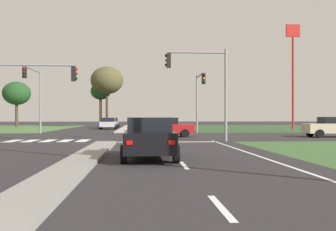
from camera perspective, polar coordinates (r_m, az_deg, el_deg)
name	(u,v)px	position (r m, az deg, el deg)	size (l,w,h in m)	color
ground_plane	(115,137)	(31.79, -7.71, -3.08)	(200.00, 200.00, 0.00)	#282628
grass_verge_far_right	(300,128)	(60.88, 18.69, -1.69)	(35.00, 35.00, 0.01)	#2D4C28
median_island_near	(76,165)	(12.94, -13.33, -7.00)	(1.20, 22.00, 0.14)	gray
median_island_far	(127,127)	(56.74, -6.04, -1.74)	(1.20, 36.00, 0.14)	#ADA89E
lane_dash_near	(221,207)	(7.13, 7.72, -13.15)	(0.14, 2.00, 0.01)	silver
lane_dash_second	(184,165)	(12.98, 2.32, -7.27)	(0.14, 2.00, 0.01)	silver
lane_dash_third	(170,150)	(18.93, 0.34, -5.04)	(0.14, 2.00, 0.01)	silver
lane_dash_fourth	(163,142)	(24.90, -0.69, -3.87)	(0.14, 2.00, 0.01)	silver
edge_line_right	(274,161)	(14.57, 15.24, -6.49)	(0.14, 24.00, 0.01)	silver
stop_bar_near	(168,142)	(24.79, 0.02, -3.89)	(6.40, 0.50, 0.01)	silver
crosswalk_bar_near	(13,141)	(27.85, -21.72, -3.47)	(0.70, 2.80, 0.01)	silver
crosswalk_bar_second	(31,141)	(27.52, -19.44, -3.51)	(0.70, 2.80, 0.01)	silver
crosswalk_bar_third	(48,141)	(27.24, -17.10, -3.55)	(0.70, 2.80, 0.01)	silver
crosswalk_bar_fourth	(66,141)	(27.00, -14.72, -3.58)	(0.70, 2.80, 0.01)	silver
crosswalk_bar_fifth	(83,141)	(26.81, -12.30, -3.61)	(0.70, 2.80, 0.01)	silver
car_black_near	(149,138)	(14.87, -2.75, -3.27)	(2.03, 4.44, 1.58)	black
car_beige_second	(332,127)	(33.38, 22.79, -1.54)	(4.20, 1.95, 1.60)	#BCAD8E
car_silver_third	(108,123)	(51.17, -8.71, -1.13)	(2.09, 4.32, 1.49)	#B7B7BC
car_grey_fourth	(113,122)	(59.83, -8.11, -1.00)	(1.97, 4.63, 1.47)	slate
car_red_fifth	(167,127)	(31.18, -0.18, -1.69)	(4.23, 2.07, 1.54)	#A31919
traffic_signal_far_left	(35,88)	(37.70, -18.86, 3.79)	(0.32, 5.50, 6.07)	gray
traffic_signal_far_right	(199,92)	(37.20, 4.60, 3.42)	(0.32, 4.44, 5.76)	gray
traffic_signal_near_left	(22,85)	(26.24, -20.52, 4.20)	(5.75, 0.32, 5.12)	gray
traffic_signal_near_right	(205,79)	(25.53, 5.39, 5.40)	(4.09, 0.32, 6.03)	gray
fastfood_pole_sign	(293,54)	(53.72, 17.78, 8.54)	(1.80, 0.40, 13.60)	red
treeline_second	(17,94)	(67.39, -21.25, 3.01)	(4.41, 4.41, 7.27)	#423323
treeline_third	(101,92)	(63.77, -9.83, 3.44)	(3.20, 3.20, 7.09)	#423323
treeline_fourth	(107,81)	(63.01, -8.92, 5.06)	(5.17, 5.17, 9.60)	#423323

